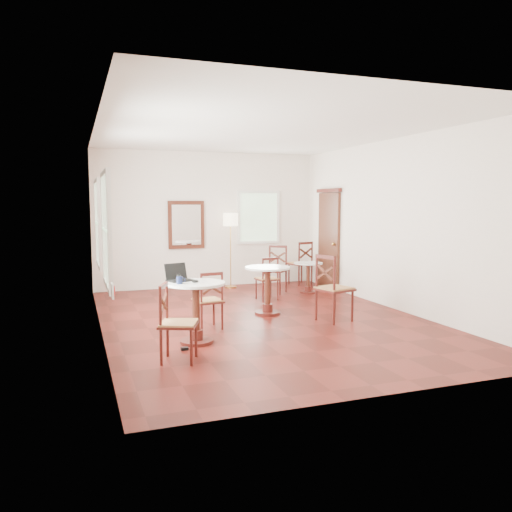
{
  "coord_description": "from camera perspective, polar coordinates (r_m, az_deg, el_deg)",
  "views": [
    {
      "loc": [
        -2.83,
        -7.6,
        1.87
      ],
      "look_at": [
        0.0,
        0.3,
        1.0
      ],
      "focal_mm": 35.7,
      "sensor_mm": 36.0,
      "label": 1
    }
  ],
  "objects": [
    {
      "name": "water_glass",
      "position": [
        6.87,
        -8.67,
        -2.44
      ],
      "size": [
        0.06,
        0.06,
        0.1
      ],
      "primitive_type": "cylinder",
      "color": "white",
      "rests_on": "cafe_table_near"
    },
    {
      "name": "floor_lamp",
      "position": [
        11.24,
        -2.88,
        3.55
      ],
      "size": [
        0.32,
        0.32,
        1.66
      ],
      "color": "#BF8C3F",
      "rests_on": "ground"
    },
    {
      "name": "laptop",
      "position": [
        6.97,
        -8.71,
        -2.28
      ],
      "size": [
        0.39,
        0.36,
        0.23
      ],
      "rotation": [
        0.0,
        0.0,
        0.32
      ],
      "color": "black",
      "rests_on": "cafe_table_near"
    },
    {
      "name": "chair_back_b",
      "position": [
        10.68,
        2.16,
        -1.5
      ],
      "size": [
        0.64,
        0.64,
        0.99
      ],
      "rotation": [
        0.0,
        0.0,
        -0.74
      ],
      "color": "#4F1A13",
      "rests_on": "ground"
    },
    {
      "name": "power_adapter",
      "position": [
        6.66,
        -8.01,
        -10.26
      ],
      "size": [
        0.1,
        0.06,
        0.04
      ],
      "primitive_type": "cube",
      "color": "black",
      "rests_on": "ground"
    },
    {
      "name": "ground",
      "position": [
        8.32,
        0.7,
        -7.07
      ],
      "size": [
        7.0,
        7.0,
        0.0
      ],
      "primitive_type": "plane",
      "color": "#53130E",
      "rests_on": "ground"
    },
    {
      "name": "cafe_table_back",
      "position": [
        10.7,
        5.86,
        -2.03
      ],
      "size": [
        0.6,
        0.6,
        0.64
      ],
      "color": "#4F1A13",
      "rests_on": "ground"
    },
    {
      "name": "chair_near_b",
      "position": [
        6.13,
        -8.9,
        -7.42
      ],
      "size": [
        0.56,
        0.56,
        0.93
      ],
      "rotation": [
        0.0,
        0.0,
        1.19
      ],
      "color": "#4F1A13",
      "rests_on": "ground"
    },
    {
      "name": "cafe_table_near",
      "position": [
        6.87,
        -6.74,
        -5.53
      ],
      "size": [
        0.78,
        0.78,
        0.83
      ],
      "color": "#4F1A13",
      "rests_on": "ground"
    },
    {
      "name": "navy_mug",
      "position": [
        6.69,
        -8.54,
        -2.7
      ],
      "size": [
        0.12,
        0.08,
        0.1
      ],
      "color": "#0F1634",
      "rests_on": "cafe_table_near"
    },
    {
      "name": "room_shell",
      "position": [
        8.34,
        -0.33,
        6.06
      ],
      "size": [
        5.02,
        7.02,
        3.01
      ],
      "color": "white",
      "rests_on": "ground"
    },
    {
      "name": "chair_mid_b",
      "position": [
        8.16,
        8.64,
        -3.59
      ],
      "size": [
        0.61,
        0.61,
        1.07
      ],
      "rotation": [
        0.0,
        0.0,
        1.84
      ],
      "color": "#4F1A13",
      "rests_on": "ground"
    },
    {
      "name": "chair_mid_a",
      "position": [
        9.88,
        1.28,
        -2.54
      ],
      "size": [
        0.41,
        0.41,
        0.84
      ],
      "rotation": [
        0.0,
        0.0,
        3.21
      ],
      "color": "#4F1A13",
      "rests_on": "ground"
    },
    {
      "name": "cafe_table_mid",
      "position": [
        8.6,
        1.31,
        -3.25
      ],
      "size": [
        0.77,
        0.77,
        0.81
      ],
      "color": "#4F1A13",
      "rests_on": "ground"
    },
    {
      "name": "chair_near_a",
      "position": [
        7.63,
        -5.37,
        -4.97
      ],
      "size": [
        0.45,
        0.45,
        0.87
      ],
      "rotation": [
        0.0,
        0.0,
        3.28
      ],
      "color": "#4F1A13",
      "rests_on": "ground"
    },
    {
      "name": "mouse",
      "position": [
        6.78,
        -6.84,
        -2.82
      ],
      "size": [
        0.11,
        0.08,
        0.04
      ],
      "primitive_type": "ellipsoid",
      "rotation": [
        0.0,
        0.0,
        -0.18
      ],
      "color": "black",
      "rests_on": "cafe_table_near"
    },
    {
      "name": "chair_back_a",
      "position": [
        11.79,
        5.08,
        -0.8
      ],
      "size": [
        0.55,
        0.55,
        1.0
      ],
      "rotation": [
        0.0,
        0.0,
        3.38
      ],
      "color": "#4F1A13",
      "rests_on": "ground"
    }
  ]
}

